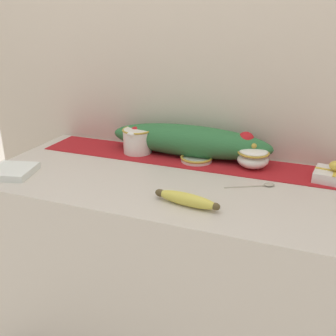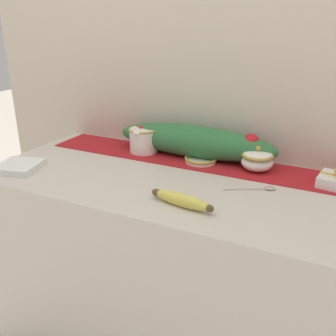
{
  "view_description": "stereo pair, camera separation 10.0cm",
  "coord_description": "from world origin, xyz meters",
  "px_view_note": "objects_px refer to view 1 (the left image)",
  "views": [
    {
      "loc": [
        0.44,
        -1.14,
        1.4
      ],
      "look_at": [
        0.01,
        -0.03,
        0.93
      ],
      "focal_mm": 40.0,
      "sensor_mm": 36.0,
      "label": 1
    },
    {
      "loc": [
        0.53,
        -1.11,
        1.4
      ],
      "look_at": [
        0.01,
        -0.03,
        0.93
      ],
      "focal_mm": 40.0,
      "sensor_mm": 36.0,
      "label": 2
    }
  ],
  "objects_px": {
    "napkin_stack": "(13,171)",
    "sugar_bowl": "(253,157)",
    "small_dish": "(196,159)",
    "banana": "(186,199)",
    "spoon": "(265,185)",
    "cream_pitcher": "(137,140)",
    "gift_box": "(335,175)"
  },
  "relations": [
    {
      "from": "napkin_stack",
      "to": "sugar_bowl",
      "type": "bearing_deg",
      "value": 25.07
    },
    {
      "from": "small_dish",
      "to": "banana",
      "type": "relative_size",
      "value": 0.58
    },
    {
      "from": "spoon",
      "to": "banana",
      "type": "bearing_deg",
      "value": -159.57
    },
    {
      "from": "cream_pitcher",
      "to": "spoon",
      "type": "bearing_deg",
      "value": -15.49
    },
    {
      "from": "small_dish",
      "to": "spoon",
      "type": "bearing_deg",
      "value": -25.98
    },
    {
      "from": "small_dish",
      "to": "spoon",
      "type": "relative_size",
      "value": 0.79
    },
    {
      "from": "sugar_bowl",
      "to": "banana",
      "type": "bearing_deg",
      "value": -109.78
    },
    {
      "from": "cream_pitcher",
      "to": "banana",
      "type": "distance_m",
      "value": 0.51
    },
    {
      "from": "small_dish",
      "to": "spoon",
      "type": "xyz_separation_m",
      "value": [
        0.29,
        -0.14,
        -0.01
      ]
    },
    {
      "from": "cream_pitcher",
      "to": "spoon",
      "type": "relative_size",
      "value": 0.88
    },
    {
      "from": "banana",
      "to": "cream_pitcher",
      "type": "bearing_deg",
      "value": 132.0
    },
    {
      "from": "napkin_stack",
      "to": "gift_box",
      "type": "height_order",
      "value": "gift_box"
    },
    {
      "from": "cream_pitcher",
      "to": "napkin_stack",
      "type": "xyz_separation_m",
      "value": [
        -0.32,
        -0.38,
        -0.05
      ]
    },
    {
      "from": "small_dish",
      "to": "napkin_stack",
      "type": "relative_size",
      "value": 0.87
    },
    {
      "from": "sugar_bowl",
      "to": "small_dish",
      "type": "bearing_deg",
      "value": -176.99
    },
    {
      "from": "sugar_bowl",
      "to": "small_dish",
      "type": "distance_m",
      "value": 0.22
    },
    {
      "from": "banana",
      "to": "spoon",
      "type": "relative_size",
      "value": 1.35
    },
    {
      "from": "small_dish",
      "to": "banana",
      "type": "bearing_deg",
      "value": -77.6
    },
    {
      "from": "cream_pitcher",
      "to": "small_dish",
      "type": "distance_m",
      "value": 0.27
    },
    {
      "from": "cream_pitcher",
      "to": "napkin_stack",
      "type": "distance_m",
      "value": 0.5
    },
    {
      "from": "banana",
      "to": "spoon",
      "type": "bearing_deg",
      "value": 48.03
    },
    {
      "from": "small_dish",
      "to": "cream_pitcher",
      "type": "bearing_deg",
      "value": 177.31
    },
    {
      "from": "sugar_bowl",
      "to": "banana",
      "type": "distance_m",
      "value": 0.4
    },
    {
      "from": "small_dish",
      "to": "spoon",
      "type": "distance_m",
      "value": 0.32
    },
    {
      "from": "napkin_stack",
      "to": "spoon",
      "type": "bearing_deg",
      "value": 14.44
    },
    {
      "from": "sugar_bowl",
      "to": "spoon",
      "type": "height_order",
      "value": "sugar_bowl"
    },
    {
      "from": "small_dish",
      "to": "banana",
      "type": "height_order",
      "value": "banana"
    },
    {
      "from": "sugar_bowl",
      "to": "spoon",
      "type": "bearing_deg",
      "value": -65.43
    },
    {
      "from": "cream_pitcher",
      "to": "sugar_bowl",
      "type": "relative_size",
      "value": 1.2
    },
    {
      "from": "banana",
      "to": "gift_box",
      "type": "height_order",
      "value": "gift_box"
    },
    {
      "from": "small_dish",
      "to": "gift_box",
      "type": "height_order",
      "value": "gift_box"
    },
    {
      "from": "spoon",
      "to": "gift_box",
      "type": "relative_size",
      "value": 1.08
    }
  ]
}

